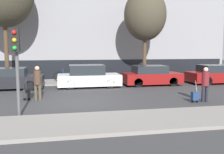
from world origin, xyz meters
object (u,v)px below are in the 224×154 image
object	(u,v)px
parked_bicycle	(66,76)
bare_tree_near_crossing	(145,15)
parked_car_1	(88,77)
trolley_left	(27,94)
trolley_right	(195,96)
parked_car_2	(151,76)
pedestrian_right	(205,82)
parked_car_0	(10,79)
pedestrian_left	(37,81)
parked_car_3	(219,75)
traffic_light	(16,55)

from	to	relation	value
parked_bicycle	bare_tree_near_crossing	xyz separation A→B (m)	(5.85, -0.92, 4.50)
parked_car_1	parked_bicycle	bearing A→B (deg)	119.33
parked_car_1	trolley_left	size ratio (longest dim) A/B	3.78
trolley_right	trolley_left	bearing A→B (deg)	164.99
parked_car_2	trolley_left	xyz separation A→B (m)	(-7.80, -3.83, -0.32)
pedestrian_right	bare_tree_near_crossing	bearing A→B (deg)	87.31
parked_car_0	parked_car_1	size ratio (longest dim) A/B	0.97
trolley_left	trolley_right	xyz separation A→B (m)	(7.82, -2.10, -0.01)
parked_car_2	bare_tree_near_crossing	distance (m)	4.60
pedestrian_left	parked_bicycle	xyz separation A→B (m)	(1.42, 6.35, -0.46)
trolley_left	pedestrian_right	xyz separation A→B (m)	(8.36, -2.03, 0.61)
parked_bicycle	parked_car_1	bearing A→B (deg)	-60.67
parked_car_2	pedestrian_left	xyz separation A→B (m)	(-7.26, -3.93, 0.31)
parked_car_3	pedestrian_left	bearing A→B (deg)	-163.07
pedestrian_right	parked_bicycle	xyz separation A→B (m)	(-6.40, 8.28, -0.44)
pedestrian_left	trolley_right	xyz separation A→B (m)	(7.28, -2.00, -0.64)
parked_car_0	parked_car_3	bearing A→B (deg)	-0.32
parked_car_1	trolley_right	world-z (taller)	parked_car_1
parked_car_3	trolley_left	xyz separation A→B (m)	(-12.99, -3.69, -0.31)
parked_car_3	trolley_right	world-z (taller)	parked_car_3
parked_car_3	parked_bicycle	bearing A→B (deg)	166.93
parked_car_2	pedestrian_right	size ratio (longest dim) A/B	2.40
bare_tree_near_crossing	pedestrian_right	bearing A→B (deg)	-85.74
parked_car_0	parked_car_1	bearing A→B (deg)	-1.21
parked_car_2	pedestrian_right	bearing A→B (deg)	-84.53
trolley_left	pedestrian_right	size ratio (longest dim) A/B	0.65
parked_car_1	traffic_light	size ratio (longest dim) A/B	1.27
pedestrian_right	trolley_right	size ratio (longest dim) A/B	1.58
parked_car_2	parked_bicycle	bearing A→B (deg)	157.49
parked_car_0	parked_bicycle	size ratio (longest dim) A/B	2.22
traffic_light	bare_tree_near_crossing	size ratio (longest dim) A/B	0.47
trolley_right	parked_car_3	bearing A→B (deg)	48.21
parked_car_1	parked_car_0	bearing A→B (deg)	178.79
parked_car_3	pedestrian_left	world-z (taller)	pedestrian_left
parked_car_2	pedestrian_right	distance (m)	5.89
parked_car_2	traffic_light	bearing A→B (deg)	-137.34
parked_car_3	traffic_light	distance (m)	14.69
pedestrian_right	bare_tree_near_crossing	size ratio (longest dim) A/B	0.24
pedestrian_right	trolley_right	xyz separation A→B (m)	(-0.55, -0.07, -0.62)
parked_car_0	pedestrian_right	size ratio (longest dim) A/B	2.38
traffic_light	bare_tree_near_crossing	distance (m)	11.80
parked_car_2	pedestrian_right	world-z (taller)	pedestrian_right
parked_car_0	parked_car_3	distance (m)	14.46
parked_car_1	bare_tree_near_crossing	bearing A→B (deg)	20.66
parked_car_1	pedestrian_left	distance (m)	4.75
parked_car_2	parked_car_3	distance (m)	5.19
parked_bicycle	traffic_light	bearing A→B (deg)	-100.85
parked_car_3	parked_car_2	bearing A→B (deg)	178.46
parked_car_2	trolley_left	size ratio (longest dim) A/B	3.69
pedestrian_left	bare_tree_near_crossing	world-z (taller)	bare_tree_near_crossing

